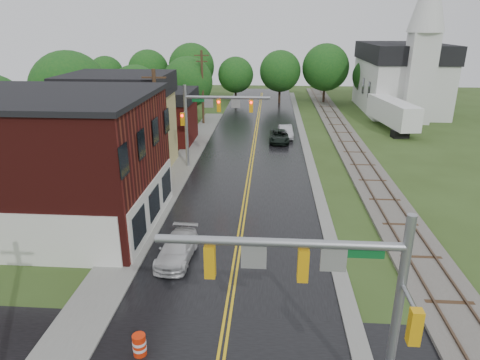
# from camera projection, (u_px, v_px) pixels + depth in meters

# --- Properties ---
(main_road) EXTENTS (10.00, 90.00, 0.02)m
(main_road) POSITION_uv_depth(u_px,v_px,m) (252.00, 158.00, 40.73)
(main_road) COLOR black
(main_road) RESTS_ON ground
(curb_right) EXTENTS (0.80, 70.00, 0.12)m
(curb_right) POSITION_uv_depth(u_px,v_px,m) (305.00, 145.00, 45.04)
(curb_right) COLOR gray
(curb_right) RESTS_ON ground
(sidewalk_left) EXTENTS (2.40, 50.00, 0.12)m
(sidewalk_left) POSITION_uv_depth(u_px,v_px,m) (177.00, 174.00, 36.47)
(sidewalk_left) COLOR gray
(sidewalk_left) RESTS_ON ground
(brick_building) EXTENTS (14.30, 10.30, 8.30)m
(brick_building) POSITION_uv_depth(u_px,v_px,m) (37.00, 161.00, 26.10)
(brick_building) COLOR #4A120F
(brick_building) RESTS_ON ground
(yellow_house) EXTENTS (8.00, 7.00, 6.40)m
(yellow_house) POSITION_uv_depth(u_px,v_px,m) (122.00, 133.00, 36.62)
(yellow_house) COLOR tan
(yellow_house) RESTS_ON ground
(darkred_building) EXTENTS (7.00, 6.00, 4.40)m
(darkred_building) POSITION_uv_depth(u_px,v_px,m) (160.00, 122.00, 45.32)
(darkred_building) COLOR #3F0F0C
(darkred_building) RESTS_ON ground
(church) EXTENTS (10.40, 18.40, 20.00)m
(church) POSITION_uv_depth(u_px,v_px,m) (403.00, 70.00, 59.56)
(church) COLOR silver
(church) RESTS_ON ground
(railroad) EXTENTS (3.20, 80.00, 0.30)m
(railroad) POSITION_uv_depth(u_px,v_px,m) (350.00, 145.00, 44.69)
(railroad) COLOR #59544C
(railroad) RESTS_ON ground
(traffic_signal_near) EXTENTS (7.34, 0.30, 7.20)m
(traffic_signal_near) POSITION_uv_depth(u_px,v_px,m) (328.00, 281.00, 12.57)
(traffic_signal_near) COLOR gray
(traffic_signal_near) RESTS_ON ground
(traffic_signal_far) EXTENTS (7.34, 0.43, 7.20)m
(traffic_signal_far) POSITION_uv_depth(u_px,v_px,m) (210.00, 112.00, 36.43)
(traffic_signal_far) COLOR gray
(traffic_signal_far) RESTS_ON ground
(utility_pole_b) EXTENTS (1.80, 0.28, 9.00)m
(utility_pole_b) POSITION_uv_depth(u_px,v_px,m) (157.00, 127.00, 32.07)
(utility_pole_b) COLOR #382616
(utility_pole_b) RESTS_ON ground
(utility_pole_c) EXTENTS (1.80, 0.28, 9.00)m
(utility_pole_c) POSITION_uv_depth(u_px,v_px,m) (202.00, 86.00, 52.65)
(utility_pole_c) COLOR #382616
(utility_pole_c) RESTS_ON ground
(tree_left_b) EXTENTS (7.60, 7.60, 9.69)m
(tree_left_b) POSITION_uv_depth(u_px,v_px,m) (71.00, 92.00, 41.73)
(tree_left_b) COLOR black
(tree_left_b) RESTS_ON ground
(tree_left_c) EXTENTS (6.00, 6.00, 7.65)m
(tree_left_c) POSITION_uv_depth(u_px,v_px,m) (137.00, 93.00, 49.36)
(tree_left_c) COLOR black
(tree_left_c) RESTS_ON ground
(tree_left_e) EXTENTS (6.40, 6.40, 8.16)m
(tree_left_e) POSITION_uv_depth(u_px,v_px,m) (189.00, 83.00, 54.53)
(tree_left_e) COLOR black
(tree_left_e) RESTS_ON ground
(suv_dark) EXTENTS (2.21, 4.58, 1.26)m
(suv_dark) POSITION_uv_depth(u_px,v_px,m) (279.00, 136.00, 45.85)
(suv_dark) COLOR black
(suv_dark) RESTS_ON ground
(sedan_silver) EXTENTS (1.70, 4.16, 1.34)m
(sedan_silver) POSITION_uv_depth(u_px,v_px,m) (285.00, 132.00, 47.69)
(sedan_silver) COLOR #A1A2A6
(sedan_silver) RESTS_ON ground
(pickup_white) EXTENTS (1.95, 4.31, 1.23)m
(pickup_white) POSITION_uv_depth(u_px,v_px,m) (177.00, 249.00, 23.10)
(pickup_white) COLOR silver
(pickup_white) RESTS_ON ground
(semi_trailer) EXTENTS (3.85, 10.94, 3.48)m
(semi_trailer) POSITION_uv_depth(u_px,v_px,m) (393.00, 112.00, 50.82)
(semi_trailer) COLOR black
(semi_trailer) RESTS_ON ground
(construction_barrel) EXTENTS (0.68, 0.68, 0.92)m
(construction_barrel) POSITION_uv_depth(u_px,v_px,m) (139.00, 345.00, 16.46)
(construction_barrel) COLOR red
(construction_barrel) RESTS_ON ground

